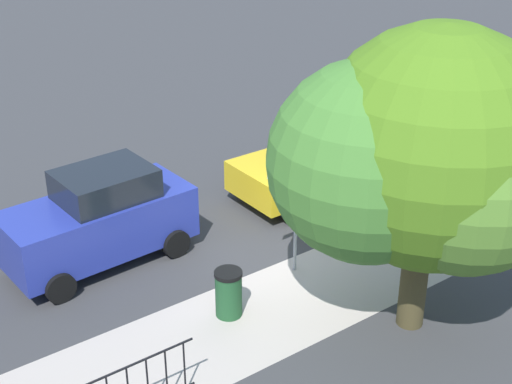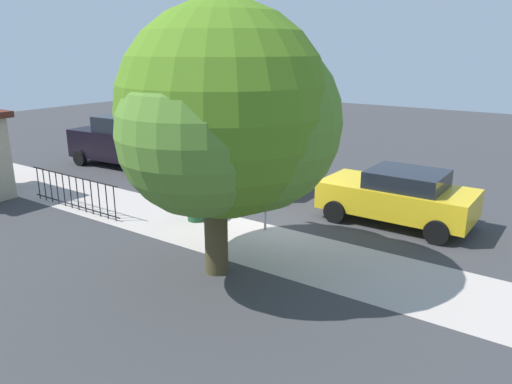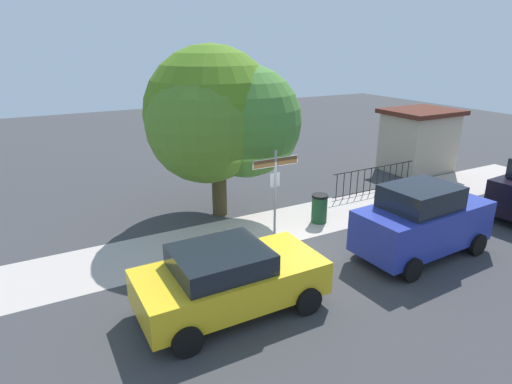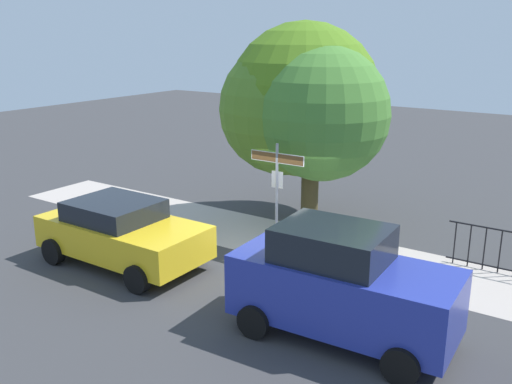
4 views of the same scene
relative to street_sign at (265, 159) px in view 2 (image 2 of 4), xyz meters
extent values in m
plane|color=#38383A|center=(0.22, -0.40, -1.98)|extent=(60.00, 60.00, 0.00)
cube|color=#B3A69D|center=(2.22, 0.90, -1.98)|extent=(24.00, 2.60, 0.00)
cylinder|color=#9EA0A5|center=(0.00, 0.00, -0.55)|extent=(0.07, 0.07, 2.85)
cube|color=brown|center=(0.00, 0.00, 0.51)|extent=(1.47, 0.02, 0.22)
cube|color=white|center=(0.00, 0.00, 0.51)|extent=(1.50, 0.02, 0.25)
cube|color=silver|center=(0.00, 0.02, -0.04)|extent=(0.32, 0.02, 0.42)
cylinder|color=#473E23|center=(-0.58, 2.78, -0.77)|extent=(0.51, 0.51, 2.41)
sphere|color=#517F27|center=(-1.19, 2.31, 1.36)|extent=(3.75, 3.75, 3.75)
sphere|color=#53802B|center=(-0.83, 3.46, 1.26)|extent=(3.25, 3.25, 3.25)
sphere|color=#4D7A1B|center=(-0.81, 2.72, 1.60)|extent=(4.36, 4.36, 4.36)
sphere|color=#447C2F|center=(0.11, 2.08, 1.36)|extent=(3.64, 3.64, 3.64)
cube|color=gold|center=(-2.71, -2.61, -1.27)|extent=(4.18, 1.95, 0.78)
cube|color=black|center=(-2.96, -2.61, -0.65)|extent=(2.01, 1.71, 0.46)
cylinder|color=black|center=(-1.30, -1.64, -1.66)|extent=(0.64, 0.22, 0.64)
cylinder|color=black|center=(-1.29, -3.58, -1.66)|extent=(0.64, 0.22, 0.64)
cylinder|color=black|center=(-4.13, -1.64, -1.66)|extent=(0.64, 0.22, 0.64)
cylinder|color=black|center=(-4.13, -3.59, -1.66)|extent=(0.64, 0.22, 0.64)
cube|color=#253398|center=(3.17, -2.78, -1.08)|extent=(4.12, 1.88, 1.17)
cube|color=black|center=(2.93, -2.80, -0.18)|extent=(2.01, 1.58, 0.62)
cylinder|color=black|center=(4.51, -1.87, -1.66)|extent=(0.65, 0.25, 0.64)
cylinder|color=black|center=(4.59, -3.57, -1.66)|extent=(0.65, 0.25, 0.64)
cylinder|color=black|center=(1.76, -1.99, -1.66)|extent=(0.65, 0.25, 0.64)
cylinder|color=black|center=(1.83, -3.70, -1.66)|extent=(0.65, 0.25, 0.64)
cube|color=black|center=(9.21, -2.85, -1.08)|extent=(4.50, 2.24, 1.16)
cube|color=black|center=(8.95, -2.87, -0.19)|extent=(2.22, 1.84, 0.62)
cylinder|color=black|center=(10.62, -1.79, -1.66)|extent=(0.65, 0.27, 0.64)
cylinder|color=black|center=(10.76, -3.69, -1.66)|extent=(0.65, 0.27, 0.64)
cylinder|color=black|center=(7.65, -2.01, -1.66)|extent=(0.65, 0.27, 0.64)
cylinder|color=black|center=(7.80, -3.92, -1.66)|extent=(0.65, 0.27, 0.64)
cylinder|color=black|center=(5.81, 1.90, -0.93)|extent=(4.14, 0.04, 0.04)
cylinder|color=black|center=(5.81, 1.90, -1.86)|extent=(4.14, 0.04, 0.04)
cylinder|color=black|center=(3.91, 1.90, -1.45)|extent=(0.03, 0.03, 1.05)
cylinder|color=black|center=(4.26, 1.90, -1.45)|extent=(0.03, 0.03, 1.05)
cylinder|color=black|center=(4.60, 1.90, -1.45)|extent=(0.03, 0.03, 1.05)
cylinder|color=black|center=(4.95, 1.90, -1.45)|extent=(0.03, 0.03, 1.05)
cylinder|color=black|center=(5.29, 1.90, -1.45)|extent=(0.03, 0.03, 1.05)
cylinder|color=black|center=(5.64, 1.90, -1.45)|extent=(0.03, 0.03, 1.05)
cylinder|color=black|center=(5.98, 1.90, -1.45)|extent=(0.03, 0.03, 1.05)
cylinder|color=black|center=(6.33, 1.90, -1.45)|extent=(0.03, 0.03, 1.05)
cylinder|color=black|center=(6.67, 1.90, -1.45)|extent=(0.03, 0.03, 1.05)
cylinder|color=black|center=(7.02, 1.90, -1.45)|extent=(0.03, 0.03, 1.05)
cylinder|color=black|center=(7.36, 1.90, -1.45)|extent=(0.03, 0.03, 1.05)
cylinder|color=black|center=(7.70, 1.90, -1.45)|extent=(0.03, 0.03, 1.05)
cylinder|color=#1E4C28|center=(2.06, 0.50, -1.53)|extent=(0.52, 0.52, 0.90)
cylinder|color=black|center=(2.06, 0.50, -1.04)|extent=(0.55, 0.55, 0.08)
camera|label=1|loc=(8.71, 10.38, 6.66)|focal=52.04mm
camera|label=2|loc=(-7.04, 10.48, 2.85)|focal=34.40mm
camera|label=3|loc=(-6.25, -10.23, 3.79)|focal=30.09mm
camera|label=4|loc=(7.09, -11.42, 3.50)|focal=39.70mm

